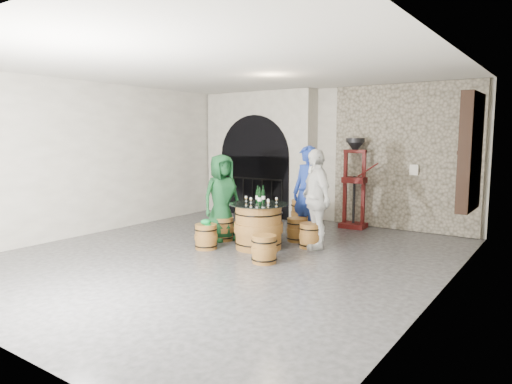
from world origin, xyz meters
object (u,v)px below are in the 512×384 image
Objects in this scene: corking_press at (355,176)px; barrel_stool_far at (297,230)px; wine_bottle_right at (263,196)px; person_green at (222,197)px; side_barrel at (302,214)px; barrel_stool_right at (310,236)px; wine_bottle_center at (260,197)px; barrel_stool_left at (223,229)px; barrel_stool_near_left at (206,237)px; person_blue at (307,193)px; wine_bottle_left at (258,196)px; person_white at (316,199)px; barrel_table at (258,226)px; barrel_stool_near_right at (264,249)px.

barrel_stool_far is at bearing -104.99° from corking_press.
wine_bottle_right is (-0.27, -0.81, 0.74)m from barrel_stool_far.
wine_bottle_right is (1.03, -0.05, 0.12)m from person_green.
side_barrel is (0.75, 1.90, -0.53)m from person_green.
barrel_stool_right is 1.42× the size of wine_bottle_center.
barrel_stool_left is at bearing 177.41° from wine_bottle_right.
barrel_stool_right is at bearing 37.32° from barrel_stool_near_left.
barrel_stool_left is at bearing -130.32° from person_blue.
wine_bottle_left reaches higher than barrel_stool_right.
barrel_stool_near_left is at bearing -144.96° from person_green.
barrel_stool_far is at bearing 31.53° from barrel_stool_left.
side_barrel is at bearing 167.48° from person_white.
wine_bottle_left reaches higher than barrel_stool_left.
barrel_stool_right is at bearing 33.37° from wine_bottle_right.
wine_bottle_left is 1.00× the size of wine_bottle_right.
person_blue is at bearing -35.46° from person_green.
barrel_table is at bearing -83.26° from side_barrel.
barrel_stool_far is 1.42× the size of wine_bottle_center.
person_white is 0.97m from wine_bottle_right.
wine_bottle_left and wine_bottle_center have the same top height.
side_barrel is (0.71, 1.90, 0.09)m from barrel_stool_left.
wine_bottle_right is (-0.35, -1.06, 0.03)m from person_blue.
corking_press is at bearing 39.17° from side_barrel.
barrel_stool_left is 1.42× the size of wine_bottle_right.
wine_bottle_left is (-0.44, -1.10, 0.03)m from person_blue.
barrel_stool_right is 2.41m from corking_press.
barrel_stool_right is 0.70m from person_white.
wine_bottle_right is (0.03, 0.11, 0.56)m from barrel_table.
barrel_stool_right is at bearing -35.09° from barrel_stool_far.
barrel_stool_near_left is at bearing -110.95° from person_blue.
wine_bottle_left is (-0.07, 0.07, 0.56)m from barrel_table.
barrel_stool_near_right is 1.41m from barrel_stool_near_left.
person_green is 1.03m from wine_bottle_right.
barrel_stool_left and barrel_stool_far have the same top height.
person_green is at bearing -111.69° from side_barrel.
side_barrel is (0.53, 2.64, 0.09)m from barrel_stool_near_left.
corking_press is at bearing 92.23° from barrel_stool_right.
person_green is at bearing -166.17° from barrel_stool_right.
barrel_stool_right is at bearing -91.31° from corking_press.
corking_press is at bearing -14.07° from person_green.
wine_bottle_right is at bearing 40.62° from barrel_stool_near_left.
barrel_stool_left is 1.00× the size of barrel_stool_near_left.
barrel_stool_right is (0.77, 0.59, -0.19)m from barrel_table.
corking_press is (0.92, 0.75, 0.85)m from side_barrel.
barrel_stool_near_left is at bearing 173.60° from barrel_stool_near_right.
barrel_stool_right and barrel_stool_near_right have the same top height.
barrel_stool_right is 1.42× the size of wine_bottle_right.
barrel_stool_near_left is 0.25× the size of person_white.
side_barrel is (-0.27, 1.95, -0.65)m from wine_bottle_right.
wine_bottle_left is at bearing -5.25° from barrel_stool_left.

